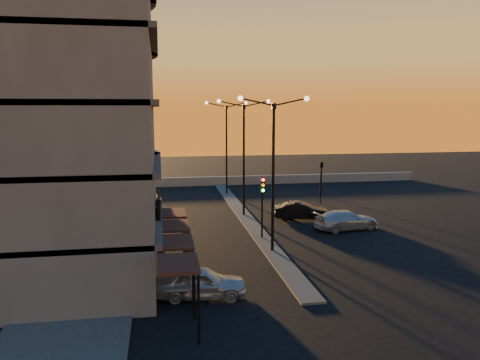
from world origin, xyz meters
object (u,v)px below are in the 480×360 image
(traffic_light_main, at_px, (263,197))
(car_sedan, at_px, (301,211))
(car_hatchback, at_px, (201,282))
(streetlamp_mid, at_px, (244,148))
(car_wagon, at_px, (346,220))

(traffic_light_main, height_order, car_sedan, traffic_light_main)
(traffic_light_main, distance_m, car_hatchback, 10.60)
(streetlamp_mid, bearing_deg, car_hatchback, -106.91)
(traffic_light_main, bearing_deg, car_wagon, 13.43)
(streetlamp_mid, height_order, traffic_light_main, streetlamp_mid)
(car_sedan, bearing_deg, streetlamp_mid, 79.27)
(streetlamp_mid, relative_size, car_hatchback, 2.23)
(streetlamp_mid, xyz_separation_m, traffic_light_main, (0.00, -7.13, -2.70))
(traffic_light_main, bearing_deg, car_sedan, 49.70)
(traffic_light_main, distance_m, car_wagon, 7.16)
(streetlamp_mid, relative_size, car_wagon, 1.97)
(car_hatchback, distance_m, car_sedan, 16.96)
(car_hatchback, distance_m, car_wagon, 15.77)
(car_wagon, bearing_deg, streetlamp_mid, 40.79)
(traffic_light_main, height_order, car_wagon, traffic_light_main)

